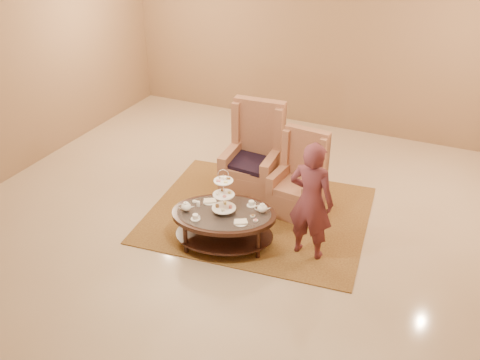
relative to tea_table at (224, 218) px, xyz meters
The scene contains 8 objects.
ground 0.52m from the tea_table, 77.11° to the left, with size 8.00×8.00×0.00m, color beige.
ceiling 0.52m from the tea_table, 77.11° to the left, with size 8.00×8.00×0.02m, color white.
wall_back 4.52m from the tea_table, 89.05° to the left, with size 8.00×0.04×3.50m, color #9B7654.
rug 0.94m from the tea_table, 81.12° to the left, with size 3.27×2.82×0.02m.
tea_table is the anchor object (origin of this frame).
armchair_left 1.40m from the tea_table, 97.38° to the left, with size 0.81×0.84×1.43m.
armchair_right 1.35m from the tea_table, 63.77° to the left, with size 0.71×0.74×1.20m.
person 1.15m from the tea_table, 13.99° to the left, with size 0.61×0.43×1.58m.
Camera 1 is at (2.48, -5.43, 4.21)m, focal length 40.00 mm.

